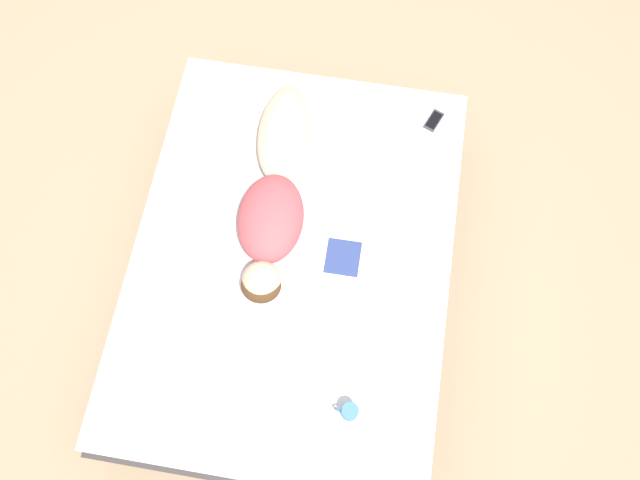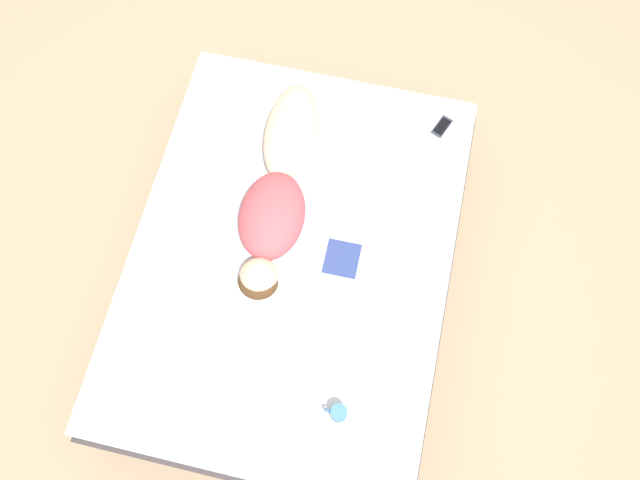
% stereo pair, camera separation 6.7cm
% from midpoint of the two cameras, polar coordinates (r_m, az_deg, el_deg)
% --- Properties ---
extents(ground_plane, '(12.00, 12.00, 0.00)m').
position_cam_midpoint_polar(ground_plane, '(3.73, -2.75, -4.22)').
color(ground_plane, '#9E8466').
extents(bed, '(1.69, 2.26, 0.56)m').
position_cam_midpoint_polar(bed, '(3.47, -2.95, -2.92)').
color(bed, '#383333').
rests_on(bed, ground_plane).
extents(person, '(0.37, 1.27, 0.20)m').
position_cam_midpoint_polar(person, '(3.23, -4.81, 4.04)').
color(person, '#DBB28E').
rests_on(person, bed).
extents(open_magazine, '(0.54, 0.28, 0.01)m').
position_cam_midpoint_polar(open_magazine, '(3.19, 3.79, -1.97)').
color(open_magazine, white).
rests_on(open_magazine, bed).
extents(coffee_mug, '(0.11, 0.08, 0.09)m').
position_cam_midpoint_polar(coffee_mug, '(2.98, 2.03, -15.42)').
color(coffee_mug, teal).
rests_on(coffee_mug, bed).
extents(cell_phone, '(0.11, 0.15, 0.01)m').
position_cam_midpoint_polar(cell_phone, '(3.59, 9.83, 10.70)').
color(cell_phone, '#333842').
rests_on(cell_phone, bed).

